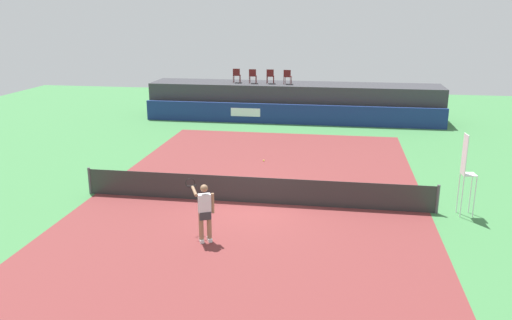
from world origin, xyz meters
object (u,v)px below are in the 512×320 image
(spectator_chair_left, at_px, (253,75))
(tennis_player, at_px, (204,211))
(umpire_chair, at_px, (466,169))
(net_post_far, at_px, (438,199))
(spectator_chair_far_left, at_px, (237,75))
(spectator_chair_right, at_px, (288,76))
(spectator_chair_center, at_px, (270,76))
(net_post_near, at_px, (90,181))
(tennis_ball, at_px, (264,161))

(spectator_chair_left, height_order, tennis_player, spectator_chair_left)
(umpire_chair, bearing_deg, net_post_far, 179.23)
(spectator_chair_left, distance_m, umpire_chair, 17.83)
(spectator_chair_left, bearing_deg, net_post_far, -59.67)
(spectator_chair_far_left, height_order, tennis_player, spectator_chair_far_left)
(spectator_chair_right, height_order, net_post_far, spectator_chair_right)
(umpire_chair, bearing_deg, spectator_chair_left, 122.49)
(spectator_chair_far_left, relative_size, tennis_player, 0.50)
(net_post_far, bearing_deg, spectator_chair_right, 113.80)
(spectator_chair_far_left, distance_m, spectator_chair_center, 2.15)
(spectator_chair_center, distance_m, umpire_chair, 17.31)
(spectator_chair_center, height_order, tennis_player, spectator_chair_center)
(net_post_far, distance_m, tennis_player, 7.90)
(spectator_chair_center, bearing_deg, spectator_chair_far_left, 177.44)
(spectator_chair_left, bearing_deg, umpire_chair, -57.51)
(spectator_chair_far_left, height_order, umpire_chair, spectator_chair_far_left)
(spectator_chair_far_left, xyz_separation_m, spectator_chair_left, (1.05, -0.14, 0.00))
(spectator_chair_left, relative_size, net_post_near, 0.89)
(spectator_chair_right, distance_m, net_post_far, 16.49)
(spectator_chair_right, relative_size, tennis_player, 0.50)
(umpire_chair, distance_m, net_post_far, 1.34)
(spectator_chair_left, relative_size, umpire_chair, 0.32)
(spectator_chair_right, bearing_deg, tennis_ball, -90.32)
(net_post_far, xyz_separation_m, tennis_ball, (-6.65, 5.27, -0.46))
(spectator_chair_center, relative_size, tennis_ball, 13.06)
(net_post_far, bearing_deg, umpire_chair, -0.77)
(spectator_chair_right, bearing_deg, tennis_player, -91.67)
(spectator_chair_far_left, distance_m, spectator_chair_left, 1.06)
(net_post_far, relative_size, tennis_ball, 14.71)
(umpire_chair, relative_size, net_post_near, 2.76)
(spectator_chair_far_left, relative_size, net_post_near, 0.89)
(umpire_chair, bearing_deg, spectator_chair_far_left, 125.00)
(spectator_chair_left, relative_size, net_post_far, 0.89)
(spectator_chair_center, distance_m, net_post_near, 15.92)
(net_post_near, distance_m, net_post_far, 12.40)
(umpire_chair, bearing_deg, spectator_chair_center, 119.34)
(net_post_near, xyz_separation_m, tennis_ball, (5.75, 5.27, -0.46))
(spectator_chair_center, relative_size, tennis_player, 0.50)
(spectator_chair_center, relative_size, net_post_near, 0.89)
(spectator_chair_center, height_order, umpire_chair, spectator_chair_center)
(net_post_near, relative_size, net_post_far, 1.00)
(net_post_near, bearing_deg, tennis_ball, 42.48)
(net_post_far, height_order, tennis_player, tennis_player)
(tennis_player, xyz_separation_m, tennis_ball, (0.48, 8.65, -0.92))
(net_post_far, bearing_deg, spectator_chair_center, 117.03)
(spectator_chair_right, relative_size, tennis_ball, 13.06)
(spectator_chair_left, bearing_deg, tennis_ball, -77.67)
(spectator_chair_center, bearing_deg, spectator_chair_right, -5.04)
(tennis_ball, bearing_deg, spectator_chair_center, 96.02)
(spectator_chair_left, height_order, spectator_chair_center, same)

